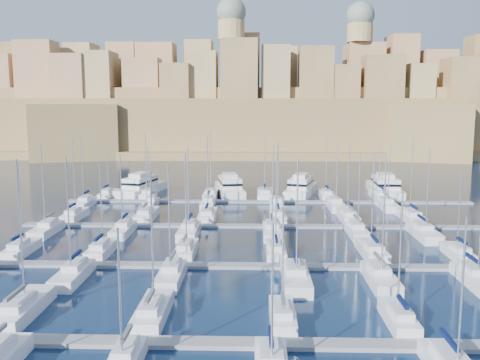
{
  "coord_description": "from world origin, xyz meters",
  "views": [
    {
      "loc": [
        -2.69,
        -77.58,
        20.93
      ],
      "look_at": [
        -5.13,
        6.0,
        8.61
      ],
      "focal_mm": 40.0,
      "sensor_mm": 36.0,
      "label": 1
    }
  ],
  "objects_px": {
    "sailboat_4": "(399,317)",
    "motor_yacht_c": "(301,188)",
    "motor_yacht_d": "(385,187)",
    "sailboat_2": "(153,312)",
    "motor_yacht_a": "(141,187)",
    "motor_yacht_b": "(230,187)"
  },
  "relations": [
    {
      "from": "sailboat_4",
      "to": "motor_yacht_c",
      "type": "bearing_deg",
      "value": 92.67
    },
    {
      "from": "sailboat_4",
      "to": "motor_yacht_d",
      "type": "xyz_separation_m",
      "value": [
        15.69,
        71.82,
        1.0
      ]
    },
    {
      "from": "sailboat_2",
      "to": "motor_yacht_a",
      "type": "relative_size",
      "value": 0.83
    },
    {
      "from": "motor_yacht_c",
      "to": "sailboat_2",
      "type": "bearing_deg",
      "value": -106.13
    },
    {
      "from": "motor_yacht_c",
      "to": "motor_yacht_d",
      "type": "xyz_separation_m",
      "value": [
        18.98,
        1.25,
        0.0
      ]
    },
    {
      "from": "motor_yacht_a",
      "to": "motor_yacht_d",
      "type": "bearing_deg",
      "value": 0.87
    },
    {
      "from": "motor_yacht_a",
      "to": "motor_yacht_d",
      "type": "height_order",
      "value": "same"
    },
    {
      "from": "sailboat_4",
      "to": "motor_yacht_b",
      "type": "bearing_deg",
      "value": 105.32
    },
    {
      "from": "sailboat_4",
      "to": "motor_yacht_a",
      "type": "height_order",
      "value": "sailboat_4"
    },
    {
      "from": "motor_yacht_a",
      "to": "motor_yacht_c",
      "type": "xyz_separation_m",
      "value": [
        36.35,
        -0.41,
        -0.0
      ]
    },
    {
      "from": "motor_yacht_c",
      "to": "motor_yacht_d",
      "type": "height_order",
      "value": "same"
    },
    {
      "from": "sailboat_2",
      "to": "motor_yacht_c",
      "type": "relative_size",
      "value": 0.87
    },
    {
      "from": "sailboat_2",
      "to": "motor_yacht_a",
      "type": "xyz_separation_m",
      "value": [
        -16.14,
        70.28,
        0.97
      ]
    },
    {
      "from": "sailboat_2",
      "to": "motor_yacht_d",
      "type": "relative_size",
      "value": 0.77
    },
    {
      "from": "motor_yacht_c",
      "to": "sailboat_4",
      "type": "bearing_deg",
      "value": -87.33
    },
    {
      "from": "sailboat_2",
      "to": "motor_yacht_c",
      "type": "height_order",
      "value": "sailboat_2"
    },
    {
      "from": "motor_yacht_d",
      "to": "motor_yacht_b",
      "type": "bearing_deg",
      "value": -178.27
    },
    {
      "from": "motor_yacht_d",
      "to": "sailboat_4",
      "type": "bearing_deg",
      "value": -102.32
    },
    {
      "from": "sailboat_2",
      "to": "motor_yacht_d",
      "type": "xyz_separation_m",
      "value": [
        39.19,
        71.12,
        0.97
      ]
    },
    {
      "from": "motor_yacht_b",
      "to": "motor_yacht_d",
      "type": "relative_size",
      "value": 0.9
    },
    {
      "from": "motor_yacht_a",
      "to": "motor_yacht_c",
      "type": "relative_size",
      "value": 1.05
    },
    {
      "from": "motor_yacht_a",
      "to": "sailboat_2",
      "type": "bearing_deg",
      "value": -77.07
    }
  ]
}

